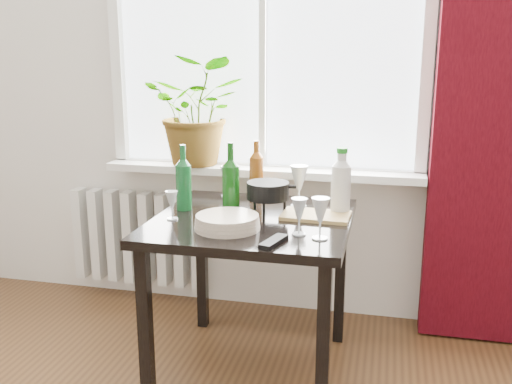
% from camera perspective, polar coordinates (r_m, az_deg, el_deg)
% --- Properties ---
extents(window, '(1.72, 0.08, 1.62)m').
position_cam_1_polar(window, '(3.09, 0.80, 16.65)').
color(window, white).
rests_on(window, ground).
extents(windowsill, '(1.72, 0.20, 0.04)m').
position_cam_1_polar(windowsill, '(3.08, 0.47, 2.15)').
color(windowsill, white).
rests_on(windowsill, ground).
extents(curtain, '(0.50, 0.12, 2.56)m').
position_cam_1_polar(curtain, '(2.95, 22.44, 9.85)').
color(curtain, '#32040B').
rests_on(curtain, ground).
extents(radiator, '(0.80, 0.10, 0.55)m').
position_cam_1_polar(radiator, '(3.46, -11.68, -4.46)').
color(radiator, silver).
rests_on(radiator, ground).
extents(table, '(0.85, 0.85, 0.74)m').
position_cam_1_polar(table, '(2.54, -0.34, -4.56)').
color(table, black).
rests_on(table, ground).
extents(potted_plant, '(0.54, 0.47, 0.59)m').
position_cam_1_polar(potted_plant, '(3.12, -5.73, 8.08)').
color(potted_plant, '#3A6F1D').
rests_on(potted_plant, windowsill).
extents(wine_bottle_left, '(0.09, 0.09, 0.30)m').
position_cam_1_polar(wine_bottle_left, '(2.62, -7.27, 1.49)').
color(wine_bottle_left, '#0E481E').
rests_on(wine_bottle_left, table).
extents(wine_bottle_right, '(0.09, 0.09, 0.33)m').
position_cam_1_polar(wine_bottle_right, '(2.52, -2.54, 1.37)').
color(wine_bottle_right, '#0C3F0C').
rests_on(wine_bottle_right, table).
extents(bottle_amber, '(0.07, 0.07, 0.29)m').
position_cam_1_polar(bottle_amber, '(2.84, 0.04, 2.42)').
color(bottle_amber, brown).
rests_on(bottle_amber, table).
extents(cleaning_bottle, '(0.11, 0.11, 0.30)m').
position_cam_1_polar(cleaning_bottle, '(2.56, 8.50, 1.16)').
color(cleaning_bottle, silver).
rests_on(cleaning_bottle, table).
extents(wineglass_front_right, '(0.08, 0.08, 0.15)m').
position_cam_1_polar(wineglass_front_right, '(2.26, 4.33, -2.44)').
color(wineglass_front_right, '#AFB7BC').
rests_on(wineglass_front_right, table).
extents(wineglass_far_right, '(0.07, 0.07, 0.17)m').
position_cam_1_polar(wineglass_far_right, '(2.21, 6.44, -2.60)').
color(wineglass_far_right, white).
rests_on(wineglass_far_right, table).
extents(wineglass_back_center, '(0.11, 0.11, 0.20)m').
position_cam_1_polar(wineglass_back_center, '(2.67, 4.31, 0.65)').
color(wineglass_back_center, white).
rests_on(wineglass_back_center, table).
extents(wineglass_back_left, '(0.07, 0.07, 0.16)m').
position_cam_1_polar(wineglass_back_left, '(2.85, -2.93, 1.09)').
color(wineglass_back_left, silver).
rests_on(wineglass_back_left, table).
extents(wineglass_front_left, '(0.07, 0.07, 0.13)m').
position_cam_1_polar(wineglass_front_left, '(2.49, -8.41, -1.31)').
color(wineglass_front_left, silver).
rests_on(wineglass_front_left, table).
extents(plate_stack, '(0.35, 0.35, 0.06)m').
position_cam_1_polar(plate_stack, '(2.34, -2.89, -3.02)').
color(plate_stack, beige).
rests_on(plate_stack, table).
extents(fondue_pot, '(0.24, 0.21, 0.15)m').
position_cam_1_polar(fondue_pot, '(2.54, 1.19, -0.62)').
color(fondue_pot, black).
rests_on(fondue_pot, table).
extents(tv_remote, '(0.09, 0.17, 0.02)m').
position_cam_1_polar(tv_remote, '(2.17, 1.78, -4.97)').
color(tv_remote, black).
rests_on(tv_remote, table).
extents(cutting_board, '(0.30, 0.20, 0.02)m').
position_cam_1_polar(cutting_board, '(2.52, 6.00, -2.35)').
color(cutting_board, tan).
rests_on(cutting_board, table).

